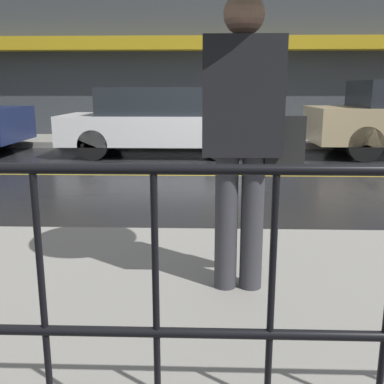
% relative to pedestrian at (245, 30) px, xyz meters
% --- Properties ---
extents(ground_plane, '(80.00, 80.00, 0.00)m').
position_rel_pedestrian_xyz_m(ground_plane, '(0.00, 4.66, -1.76)').
color(ground_plane, black).
extents(sidewalk_near, '(28.00, 2.89, 0.14)m').
position_rel_pedestrian_xyz_m(sidewalk_near, '(0.00, -0.19, -1.68)').
color(sidewalk_near, gray).
rests_on(sidewalk_near, ground_plane).
extents(sidewalk_far, '(28.00, 1.99, 0.14)m').
position_rel_pedestrian_xyz_m(sidewalk_far, '(0.00, 9.06, -1.68)').
color(sidewalk_far, gray).
rests_on(sidewalk_far, ground_plane).
extents(lane_marking, '(25.20, 0.12, 0.01)m').
position_rel_pedestrian_xyz_m(lane_marking, '(0.00, 4.66, -1.75)').
color(lane_marking, gold).
rests_on(lane_marking, ground_plane).
extents(building_storefront, '(28.00, 0.85, 5.76)m').
position_rel_pedestrian_xyz_m(building_storefront, '(0.00, 10.18, 1.11)').
color(building_storefront, '#383D42').
rests_on(building_storefront, ground_plane).
extents(railing_foreground, '(12.00, 0.04, 1.05)m').
position_rel_pedestrian_xyz_m(railing_foreground, '(0.00, -1.39, -0.95)').
color(railing_foreground, black).
rests_on(railing_foreground, sidewalk_near).
extents(pedestrian, '(0.91, 0.91, 2.21)m').
position_rel_pedestrian_xyz_m(pedestrian, '(0.00, 0.00, 0.00)').
color(pedestrian, '#333338').
rests_on(pedestrian, sidewalk_near).
extents(car_white, '(4.17, 1.77, 1.45)m').
position_rel_pedestrian_xyz_m(car_white, '(-1.28, 7.01, -1.02)').
color(car_white, silver).
rests_on(car_white, ground_plane).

